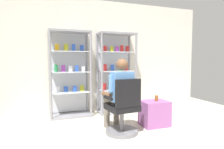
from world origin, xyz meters
name	(u,v)px	position (x,y,z in m)	size (l,w,h in m)	color
back_wall	(91,56)	(0.00, 3.00, 1.35)	(6.00, 0.10, 2.70)	silver
display_cabinet_left	(70,73)	(-0.55, 2.76, 0.97)	(0.90, 0.45, 1.90)	gray
display_cabinet_right	(116,72)	(0.55, 2.76, 0.96)	(0.90, 0.45, 1.90)	gray
office_chair	(123,112)	(0.15, 1.32, 0.39)	(0.59, 0.56, 0.96)	slate
seated_shopkeeper	(119,92)	(0.13, 1.48, 0.71)	(0.52, 0.59, 1.29)	slate
storage_crate	(154,113)	(0.89, 1.53, 0.24)	(0.51, 0.39, 0.48)	#9E599E
tea_glass	(156,98)	(0.93, 1.53, 0.53)	(0.06, 0.06, 0.11)	brown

